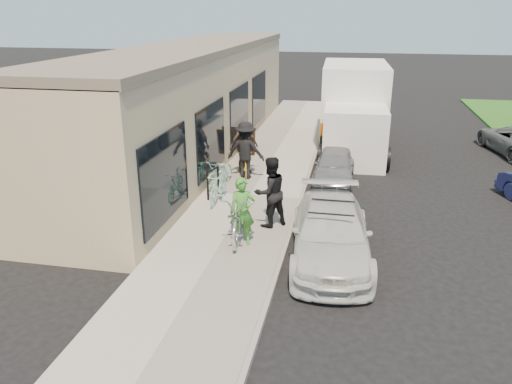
{
  "coord_description": "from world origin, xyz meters",
  "views": [
    {
      "loc": [
        1.0,
        -10.96,
        5.48
      ],
      "look_at": [
        -1.38,
        0.88,
        1.05
      ],
      "focal_mm": 35.0,
      "sensor_mm": 36.0,
      "label": 1
    }
  ],
  "objects_px": {
    "tandem_bike": "(239,214)",
    "sedan_white": "(331,233)",
    "bike_rack": "(213,180)",
    "cruiser_bike_c": "(245,161)",
    "cruiser_bike_a": "(218,187)",
    "cruiser_bike_b": "(220,172)",
    "sedan_silver": "(334,165)",
    "woman_rider": "(242,212)",
    "moving_truck": "(353,111)",
    "man_standing": "(270,192)",
    "bystander_b": "(244,147)",
    "bystander_a": "(246,150)",
    "sandwich_board": "(247,142)"
  },
  "relations": [
    {
      "from": "sandwich_board",
      "to": "bystander_b",
      "type": "xyz_separation_m",
      "value": [
        0.39,
        -2.25,
        0.4
      ]
    },
    {
      "from": "cruiser_bike_a",
      "to": "man_standing",
      "type": "bearing_deg",
      "value": -35.21
    },
    {
      "from": "tandem_bike",
      "to": "bystander_a",
      "type": "relative_size",
      "value": 1.18
    },
    {
      "from": "sedan_white",
      "to": "moving_truck",
      "type": "distance_m",
      "value": 10.43
    },
    {
      "from": "sedan_silver",
      "to": "man_standing",
      "type": "height_order",
      "value": "man_standing"
    },
    {
      "from": "sandwich_board",
      "to": "cruiser_bike_a",
      "type": "relative_size",
      "value": 0.68
    },
    {
      "from": "sedan_white",
      "to": "sedan_silver",
      "type": "bearing_deg",
      "value": 87.12
    },
    {
      "from": "sedan_silver",
      "to": "bystander_b",
      "type": "relative_size",
      "value": 1.78
    },
    {
      "from": "man_standing",
      "to": "bystander_a",
      "type": "relative_size",
      "value": 0.97
    },
    {
      "from": "bike_rack",
      "to": "cruiser_bike_c",
      "type": "relative_size",
      "value": 0.58
    },
    {
      "from": "bike_rack",
      "to": "cruiser_bike_a",
      "type": "relative_size",
      "value": 0.6
    },
    {
      "from": "bystander_b",
      "to": "woman_rider",
      "type": "bearing_deg",
      "value": -116.88
    },
    {
      "from": "cruiser_bike_a",
      "to": "cruiser_bike_b",
      "type": "distance_m",
      "value": 1.47
    },
    {
      "from": "bystander_b",
      "to": "bike_rack",
      "type": "bearing_deg",
      "value": -138.03
    },
    {
      "from": "sandwich_board",
      "to": "cruiser_bike_c",
      "type": "distance_m",
      "value": 2.41
    },
    {
      "from": "cruiser_bike_a",
      "to": "cruiser_bike_b",
      "type": "bearing_deg",
      "value": 106.35
    },
    {
      "from": "cruiser_bike_a",
      "to": "bystander_b",
      "type": "bearing_deg",
      "value": 90.34
    },
    {
      "from": "woman_rider",
      "to": "cruiser_bike_a",
      "type": "distance_m",
      "value": 2.92
    },
    {
      "from": "sandwich_board",
      "to": "moving_truck",
      "type": "bearing_deg",
      "value": 27.85
    },
    {
      "from": "sedan_silver",
      "to": "bystander_a",
      "type": "bearing_deg",
      "value": -165.64
    },
    {
      "from": "cruiser_bike_b",
      "to": "bystander_b",
      "type": "relative_size",
      "value": 0.91
    },
    {
      "from": "moving_truck",
      "to": "man_standing",
      "type": "relative_size",
      "value": 3.75
    },
    {
      "from": "tandem_bike",
      "to": "sedan_white",
      "type": "bearing_deg",
      "value": -17.83
    },
    {
      "from": "woman_rider",
      "to": "cruiser_bike_b",
      "type": "xyz_separation_m",
      "value": [
        -1.65,
        4.01,
        -0.39
      ]
    },
    {
      "from": "cruiser_bike_b",
      "to": "tandem_bike",
      "type": "bearing_deg",
      "value": -56.18
    },
    {
      "from": "bike_rack",
      "to": "man_standing",
      "type": "xyz_separation_m",
      "value": [
        2.03,
        -1.74,
        0.39
      ]
    },
    {
      "from": "bike_rack",
      "to": "tandem_bike",
      "type": "bearing_deg",
      "value": -61.11
    },
    {
      "from": "woman_rider",
      "to": "bystander_b",
      "type": "xyz_separation_m",
      "value": [
        -1.19,
        5.42,
        0.09
      ]
    },
    {
      "from": "cruiser_bike_a",
      "to": "bystander_a",
      "type": "distance_m",
      "value": 2.4
    },
    {
      "from": "sedan_white",
      "to": "cruiser_bike_a",
      "type": "distance_m",
      "value": 4.32
    },
    {
      "from": "bike_rack",
      "to": "man_standing",
      "type": "height_order",
      "value": "man_standing"
    },
    {
      "from": "bike_rack",
      "to": "man_standing",
      "type": "distance_m",
      "value": 2.7
    },
    {
      "from": "woman_rider",
      "to": "cruiser_bike_a",
      "type": "height_order",
      "value": "woman_rider"
    },
    {
      "from": "bike_rack",
      "to": "tandem_bike",
      "type": "height_order",
      "value": "tandem_bike"
    },
    {
      "from": "sedan_white",
      "to": "man_standing",
      "type": "xyz_separation_m",
      "value": [
        -1.64,
        1.24,
        0.44
      ]
    },
    {
      "from": "cruiser_bike_a",
      "to": "bystander_a",
      "type": "bearing_deg",
      "value": 85.37
    },
    {
      "from": "bike_rack",
      "to": "moving_truck",
      "type": "bearing_deg",
      "value": 61.91
    },
    {
      "from": "moving_truck",
      "to": "cruiser_bike_a",
      "type": "height_order",
      "value": "moving_truck"
    },
    {
      "from": "woman_rider",
      "to": "man_standing",
      "type": "height_order",
      "value": "man_standing"
    },
    {
      "from": "sandwich_board",
      "to": "sedan_silver",
      "type": "distance_m",
      "value": 4.03
    },
    {
      "from": "cruiser_bike_b",
      "to": "woman_rider",
      "type": "bearing_deg",
      "value": -56.09
    },
    {
      "from": "sandwich_board",
      "to": "bystander_a",
      "type": "height_order",
      "value": "bystander_a"
    },
    {
      "from": "woman_rider",
      "to": "cruiser_bike_b",
      "type": "bearing_deg",
      "value": 97.1
    },
    {
      "from": "cruiser_bike_c",
      "to": "moving_truck",
      "type": "bearing_deg",
      "value": 39.07
    },
    {
      "from": "sedan_silver",
      "to": "woman_rider",
      "type": "bearing_deg",
      "value": -108.08
    },
    {
      "from": "bike_rack",
      "to": "tandem_bike",
      "type": "xyz_separation_m",
      "value": [
        1.41,
        -2.56,
        0.05
      ]
    },
    {
      "from": "moving_truck",
      "to": "bystander_a",
      "type": "height_order",
      "value": "moving_truck"
    },
    {
      "from": "bike_rack",
      "to": "bystander_b",
      "type": "xyz_separation_m",
      "value": [
        0.39,
        2.49,
        0.38
      ]
    },
    {
      "from": "sandwich_board",
      "to": "tandem_bike",
      "type": "height_order",
      "value": "tandem_bike"
    },
    {
      "from": "sedan_silver",
      "to": "woman_rider",
      "type": "distance_m",
      "value": 5.94
    }
  ]
}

